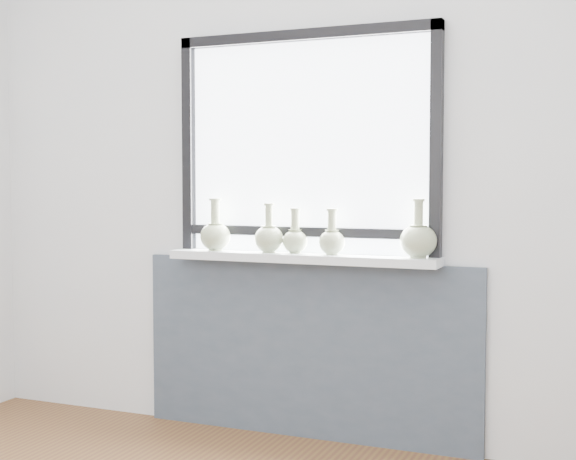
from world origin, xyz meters
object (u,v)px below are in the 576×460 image
at_px(windowsill, 301,258).
at_px(vase_b, 269,237).
at_px(vase_a, 215,234).
at_px(vase_c, 295,239).
at_px(vase_d, 332,240).
at_px(vase_e, 418,239).

distance_m(windowsill, vase_b, 0.19).
bearing_deg(vase_b, vase_a, -179.34).
bearing_deg(vase_c, vase_d, -2.94).
relative_size(vase_a, vase_d, 1.20).
distance_m(vase_c, vase_e, 0.59).
relative_size(vase_d, vase_e, 0.82).
bearing_deg(vase_e, vase_a, -179.37).
xyz_separation_m(vase_a, vase_e, (1.01, 0.01, 0.00)).
bearing_deg(vase_a, vase_c, 3.09).
distance_m(vase_d, vase_e, 0.41).
height_order(vase_b, vase_c, vase_b).
xyz_separation_m(vase_a, vase_d, (0.60, 0.01, -0.01)).
relative_size(vase_c, vase_e, 0.81).
bearing_deg(vase_c, windowsill, -15.41).
relative_size(vase_c, vase_d, 1.00).
relative_size(windowsill, vase_d, 6.15).
distance_m(vase_a, vase_b, 0.29).
xyz_separation_m(windowsill, vase_b, (-0.16, -0.01, 0.09)).
distance_m(windowsill, vase_d, 0.18).
xyz_separation_m(windowsill, vase_a, (-0.45, -0.01, 0.10)).
bearing_deg(vase_b, vase_e, 0.62).
bearing_deg(vase_a, vase_b, 0.66).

